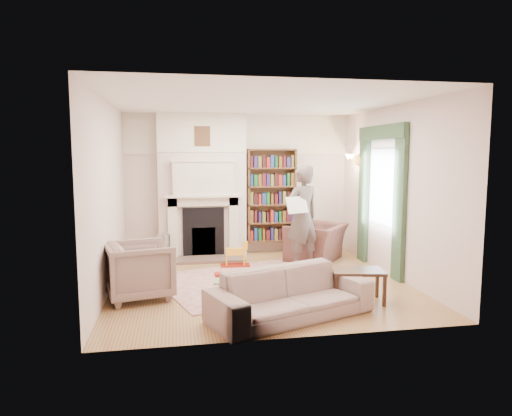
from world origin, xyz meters
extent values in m
plane|color=olive|center=(0.00, 0.00, 0.00)|extent=(4.50, 4.50, 0.00)
plane|color=white|center=(0.00, 0.00, 2.80)|extent=(4.50, 4.50, 0.00)
plane|color=silver|center=(0.00, 2.25, 1.40)|extent=(4.50, 0.00, 4.50)
plane|color=silver|center=(0.00, -2.25, 1.40)|extent=(4.50, 0.00, 4.50)
plane|color=silver|center=(-2.25, 0.00, 1.40)|extent=(0.00, 4.50, 4.50)
plane|color=silver|center=(2.25, 0.00, 1.40)|extent=(0.00, 4.50, 4.50)
cube|color=silver|center=(-0.75, 2.08, 1.40)|extent=(1.70, 0.35, 2.80)
cube|color=silver|center=(-0.75, 1.79, 1.22)|extent=(1.47, 0.24, 0.05)
cube|color=black|center=(-0.75, 1.88, 0.50)|extent=(0.80, 0.06, 0.96)
cube|color=silver|center=(-0.75, 1.81, 1.55)|extent=(1.15, 0.18, 0.62)
cube|color=brown|center=(0.65, 2.12, 1.18)|extent=(1.00, 0.24, 1.85)
cube|color=silver|center=(2.23, 0.40, 1.45)|extent=(0.02, 0.90, 1.30)
cube|color=#2F4A30|center=(2.20, -0.30, 1.20)|extent=(0.07, 0.32, 2.40)
cube|color=#2F4A30|center=(2.20, 1.10, 1.20)|extent=(0.07, 0.32, 2.40)
cube|color=#2F4A30|center=(2.19, 0.40, 2.38)|extent=(0.09, 1.70, 0.24)
cube|color=beige|center=(-0.07, 0.05, 0.01)|extent=(3.32, 2.89, 0.01)
imported|color=#4D3129|center=(1.35, 1.29, 0.34)|extent=(1.39, 1.41, 0.69)
imported|color=gray|center=(-1.79, -0.51, 0.40)|extent=(1.06, 1.04, 0.80)
imported|color=#ADA08E|center=(0.10, -1.63, 0.30)|extent=(2.20, 1.47, 0.60)
imported|color=#584C46|center=(0.90, 0.69, 0.92)|extent=(0.79, 0.66, 1.83)
cube|color=white|center=(0.75, 0.49, 1.16)|extent=(0.43, 0.27, 0.28)
cylinder|color=#A9ABB1|center=(-1.51, 1.52, 0.28)|extent=(0.28, 0.28, 0.55)
cube|color=#F1E655|center=(-0.53, 0.03, 0.03)|extent=(0.40, 0.40, 0.03)
cube|color=#A42012|center=(-0.51, 0.39, 0.04)|extent=(0.29, 0.20, 0.05)
cube|color=red|center=(-0.02, -0.69, 0.02)|extent=(0.30, 0.29, 0.02)
cube|color=red|center=(0.37, -0.31, 0.02)|extent=(0.24, 0.18, 0.02)
cube|color=red|center=(0.26, -0.23, 0.02)|extent=(0.25, 0.20, 0.02)
cube|color=red|center=(0.50, -0.47, 0.02)|extent=(0.26, 0.20, 0.02)
camera|label=1|loc=(-1.27, -6.93, 2.01)|focal=32.00mm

